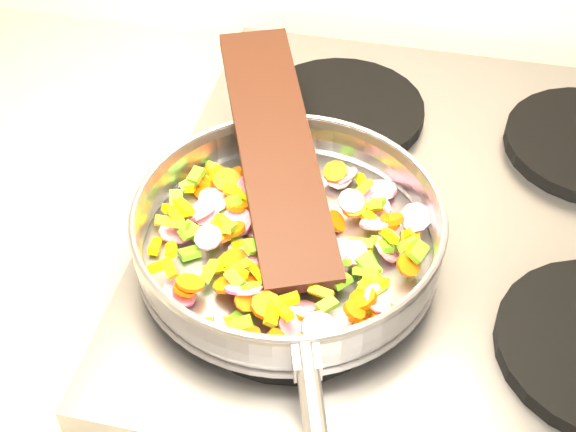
# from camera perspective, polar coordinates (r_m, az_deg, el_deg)

# --- Properties ---
(cooktop) EXTENTS (0.60, 0.60, 0.04)m
(cooktop) POSITION_cam_1_polar(r_m,az_deg,el_deg) (0.85, 11.48, -1.03)
(cooktop) COLOR #939399
(cooktop) RESTS_ON counter_top
(grate_fl) EXTENTS (0.19, 0.19, 0.02)m
(grate_fl) POSITION_cam_1_polar(r_m,az_deg,el_deg) (0.74, 0.08, -5.48)
(grate_fl) COLOR black
(grate_fl) RESTS_ON cooktop
(grate_bl) EXTENTS (0.19, 0.19, 0.02)m
(grate_bl) POSITION_cam_1_polar(r_m,az_deg,el_deg) (0.94, 3.84, 7.53)
(grate_bl) COLOR black
(grate_bl) RESTS_ON cooktop
(saute_pan) EXTENTS (0.32, 0.48, 0.05)m
(saute_pan) POSITION_cam_1_polar(r_m,az_deg,el_deg) (0.74, 0.02, -1.11)
(saute_pan) COLOR #9E9EA5
(saute_pan) RESTS_ON grate_fl
(vegetable_heap) EXTENTS (0.26, 0.26, 0.05)m
(vegetable_heap) POSITION_cam_1_polar(r_m,az_deg,el_deg) (0.75, -0.22, -1.43)
(vegetable_heap) COLOR #DC5205
(vegetable_heap) RESTS_ON saute_pan
(wooden_spatula) EXTENTS (0.19, 0.32, 0.07)m
(wooden_spatula) POSITION_cam_1_polar(r_m,az_deg,el_deg) (0.79, -0.87, 4.85)
(wooden_spatula) COLOR black
(wooden_spatula) RESTS_ON saute_pan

